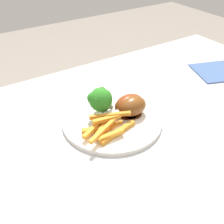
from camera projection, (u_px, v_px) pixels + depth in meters
dining_table at (141, 155)px, 0.75m from camera, size 1.22×0.78×0.71m
dinner_plate at (112, 120)px, 0.71m from camera, size 0.25×0.25×0.01m
broccoli_floret_front at (102, 97)px, 0.71m from camera, size 0.05×0.05×0.06m
broccoli_floret_middle at (102, 102)px, 0.69m from camera, size 0.04×0.04×0.06m
broccoli_floret_back at (100, 100)px, 0.68m from camera, size 0.06×0.06×0.08m
carrot_fries_pile at (107, 127)px, 0.65m from camera, size 0.14×0.08×0.03m
chicken_drumstick_near at (127, 105)px, 0.71m from camera, size 0.13×0.06×0.05m
chicken_drumstick_far at (127, 107)px, 0.71m from camera, size 0.11×0.10×0.05m
chicken_drumstick_extra at (131, 107)px, 0.70m from camera, size 0.12×0.06×0.05m
napkin at (220, 71)px, 0.94m from camera, size 0.21×0.19×0.00m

